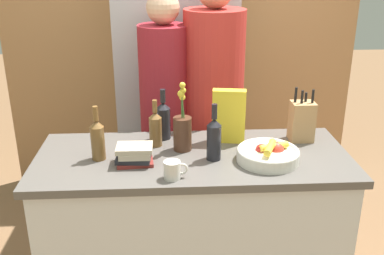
% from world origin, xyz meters
% --- Properties ---
extents(kitchen_island, '(1.62, 0.67, 0.94)m').
position_xyz_m(kitchen_island, '(0.00, 0.00, 0.47)').
color(kitchen_island, silver).
rests_on(kitchen_island, ground_plane).
extents(back_wall_wood, '(2.82, 0.12, 2.60)m').
position_xyz_m(back_wall_wood, '(0.00, 1.53, 1.30)').
color(back_wall_wood, '#AD7A4C').
rests_on(back_wall_wood, ground_plane).
extents(refrigerator, '(0.85, 0.63, 1.97)m').
position_xyz_m(refrigerator, '(-0.06, 1.17, 0.98)').
color(refrigerator, '#B7B7BC').
rests_on(refrigerator, ground_plane).
extents(fruit_bowl, '(0.31, 0.31, 0.11)m').
position_xyz_m(fruit_bowl, '(0.37, -0.09, 0.98)').
color(fruit_bowl, silver).
rests_on(fruit_bowl, kitchen_island).
extents(knife_block, '(0.13, 0.11, 0.30)m').
position_xyz_m(knife_block, '(0.61, 0.17, 1.05)').
color(knife_block, tan).
rests_on(knife_block, kitchen_island).
extents(flower_vase, '(0.10, 0.10, 0.37)m').
position_xyz_m(flower_vase, '(-0.05, 0.07, 1.04)').
color(flower_vase, '#4C2D1E').
rests_on(flower_vase, kitchen_island).
extents(cereal_box, '(0.19, 0.09, 0.30)m').
position_xyz_m(cereal_box, '(0.20, 0.17, 1.08)').
color(cereal_box, yellow).
rests_on(cereal_box, kitchen_island).
extents(coffee_mug, '(0.11, 0.08, 0.09)m').
position_xyz_m(coffee_mug, '(-0.11, -0.25, 0.98)').
color(coffee_mug, silver).
rests_on(coffee_mug, kitchen_island).
extents(book_stack, '(0.19, 0.15, 0.10)m').
position_xyz_m(book_stack, '(-0.29, -0.08, 0.98)').
color(book_stack, maroon).
rests_on(book_stack, kitchen_island).
extents(bottle_oil, '(0.07, 0.07, 0.26)m').
position_xyz_m(bottle_oil, '(-0.19, 0.14, 1.04)').
color(bottle_oil, brown).
rests_on(bottle_oil, kitchen_island).
extents(bottle_vinegar, '(0.07, 0.07, 0.29)m').
position_xyz_m(bottle_vinegar, '(0.10, -0.05, 1.05)').
color(bottle_vinegar, black).
rests_on(bottle_vinegar, kitchen_island).
extents(bottle_wine, '(0.08, 0.08, 0.29)m').
position_xyz_m(bottle_wine, '(-0.15, 0.24, 1.05)').
color(bottle_wine, black).
rests_on(bottle_wine, kitchen_island).
extents(bottle_water, '(0.07, 0.07, 0.28)m').
position_xyz_m(bottle_water, '(-0.48, -0.02, 1.05)').
color(bottle_water, brown).
rests_on(bottle_water, kitchen_island).
extents(person_at_sink, '(0.32, 0.32, 1.71)m').
position_xyz_m(person_at_sink, '(-0.14, 0.62, 0.97)').
color(person_at_sink, '#383842').
rests_on(person_at_sink, ground_plane).
extents(person_in_blue, '(0.38, 0.38, 1.81)m').
position_xyz_m(person_in_blue, '(0.17, 0.61, 1.02)').
color(person_in_blue, '#383842').
rests_on(person_in_blue, ground_plane).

